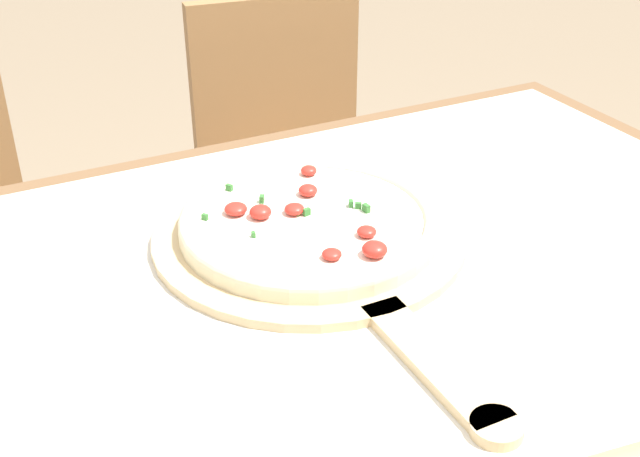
% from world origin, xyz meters
% --- Properties ---
extents(dining_table, '(1.38, 0.94, 0.77)m').
position_xyz_m(dining_table, '(0.00, 0.00, 0.67)').
color(dining_table, brown).
rests_on(dining_table, ground_plane).
extents(towel_cloth, '(1.30, 0.86, 0.00)m').
position_xyz_m(towel_cloth, '(0.00, 0.00, 0.78)').
color(towel_cloth, silver).
rests_on(towel_cloth, dining_table).
extents(pizza_peel, '(0.39, 0.60, 0.01)m').
position_xyz_m(pizza_peel, '(0.05, 0.11, 0.78)').
color(pizza_peel, '#D6B784').
rests_on(pizza_peel, towel_cloth).
extents(pizza, '(0.32, 0.32, 0.04)m').
position_xyz_m(pizza, '(0.05, 0.13, 0.80)').
color(pizza, beige).
rests_on(pizza, pizza_peel).
extents(chair_right, '(0.44, 0.44, 0.87)m').
position_xyz_m(chair_right, '(0.34, 0.83, 0.50)').
color(chair_right, '#A37547').
rests_on(chair_right, ground_plane).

